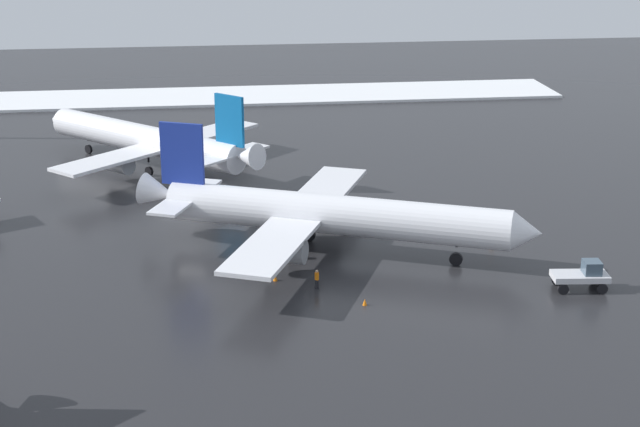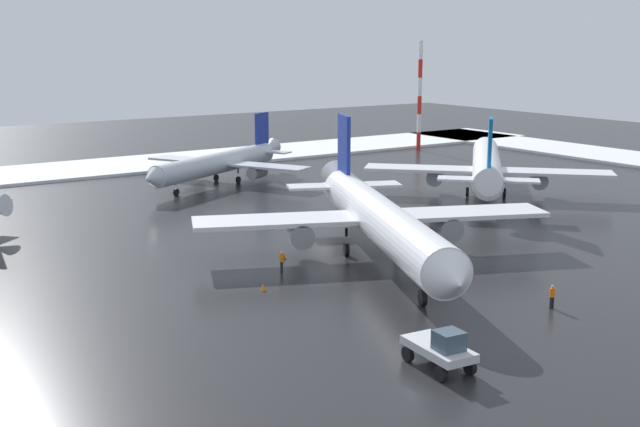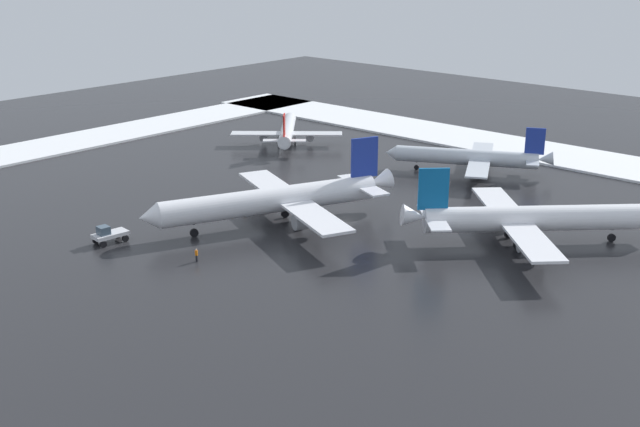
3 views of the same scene
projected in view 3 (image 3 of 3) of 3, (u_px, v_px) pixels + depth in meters
ground_plane at (347, 208)px, 119.80m from camera, size 240.00×240.00×0.00m
snow_bank_far at (513, 147)px, 154.98m from camera, size 152.00×16.00×0.41m
snow_bank_right at (94, 138)px, 162.10m from camera, size 14.00×116.00×0.41m
airplane_distant_tail at (276, 200)px, 111.77m from camera, size 30.28×35.70×11.16m
airplane_foreground_jet at (470, 157)px, 137.23m from camera, size 26.33×22.46×8.50m
airplane_parked_starboard at (287, 131)px, 157.66m from camera, size 19.99×21.42×7.80m
airplane_far_rear at (530, 218)px, 104.83m from camera, size 27.60×27.62×10.47m
pushback_tug at (108, 234)px, 105.54m from camera, size 2.68×4.79×2.50m
ground_crew_near_tug at (196, 254)px, 99.50m from camera, size 0.36×0.36×1.71m
ground_crew_beside_wing at (245, 203)px, 119.33m from camera, size 0.36×0.36×1.71m
traffic_cone_near_nose at (211, 207)px, 119.51m from camera, size 0.36×0.36×0.55m
traffic_cone_mid_line at (325, 220)px, 114.07m from camera, size 0.36×0.36×0.55m
traffic_cone_wingtip_side at (271, 205)px, 120.46m from camera, size 0.36×0.36×0.55m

